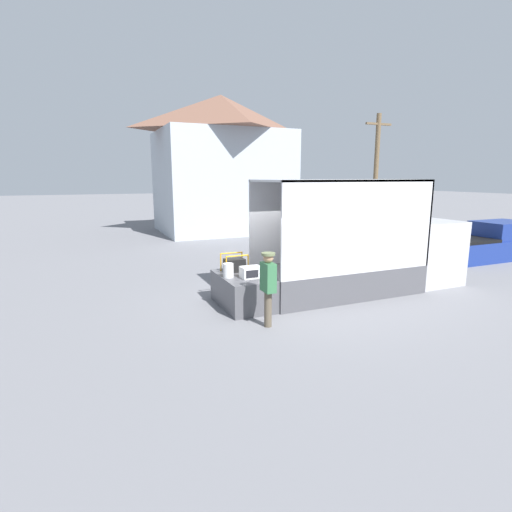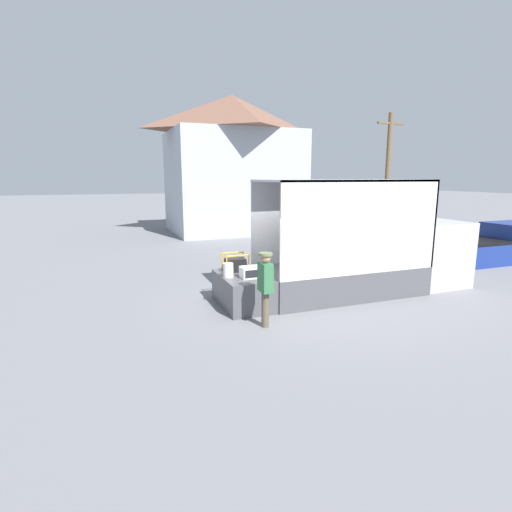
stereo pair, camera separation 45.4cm
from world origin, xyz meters
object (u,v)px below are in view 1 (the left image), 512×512
(microwave, at_px, (251,272))
(worker_person, at_px, (268,281))
(pickup_truck_blue, at_px, (492,244))
(orange_bucket, at_px, (228,270))
(portable_generator, at_px, (235,265))
(box_truck, at_px, (375,259))
(utility_pole, at_px, (376,173))

(microwave, bearing_deg, worker_person, -95.89)
(worker_person, height_order, pickup_truck_blue, worker_person)
(worker_person, bearing_deg, orange_bucket, 104.04)
(portable_generator, bearing_deg, pickup_truck_blue, 5.97)
(box_truck, bearing_deg, portable_generator, 173.58)
(box_truck, distance_m, worker_person, 4.84)
(portable_generator, height_order, orange_bucket, portable_generator)
(microwave, bearing_deg, portable_generator, 99.74)
(portable_generator, bearing_deg, box_truck, -6.42)
(box_truck, bearing_deg, pickup_truck_blue, 12.88)
(portable_generator, relative_size, pickup_truck_blue, 0.13)
(orange_bucket, distance_m, pickup_truck_blue, 13.00)
(worker_person, relative_size, utility_pole, 0.25)
(pickup_truck_blue, bearing_deg, utility_pole, 89.61)
(worker_person, bearing_deg, portable_generator, 90.04)
(pickup_truck_blue, relative_size, utility_pole, 0.74)
(microwave, height_order, portable_generator, portable_generator)
(worker_person, bearing_deg, pickup_truck_blue, 15.71)
(portable_generator, height_order, utility_pole, utility_pole)
(portable_generator, bearing_deg, worker_person, -89.96)
(portable_generator, xyz_separation_m, orange_bucket, (-0.41, -0.57, -0.00))
(portable_generator, relative_size, orange_bucket, 1.80)
(microwave, distance_m, orange_bucket, 0.61)
(microwave, bearing_deg, box_truck, 4.18)
(orange_bucket, xyz_separation_m, utility_pole, (12.91, 9.81, 2.68))
(box_truck, xyz_separation_m, pickup_truck_blue, (7.92, 1.81, -0.29))
(box_truck, distance_m, utility_pole, 12.90)
(portable_generator, distance_m, pickup_truck_blue, 12.53)
(box_truck, xyz_separation_m, worker_person, (-4.53, -1.69, 0.17))
(microwave, xyz_separation_m, pickup_truck_blue, (12.31, 2.13, -0.37))
(box_truck, relative_size, portable_generator, 10.00)
(orange_bucket, bearing_deg, box_truck, 0.71)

